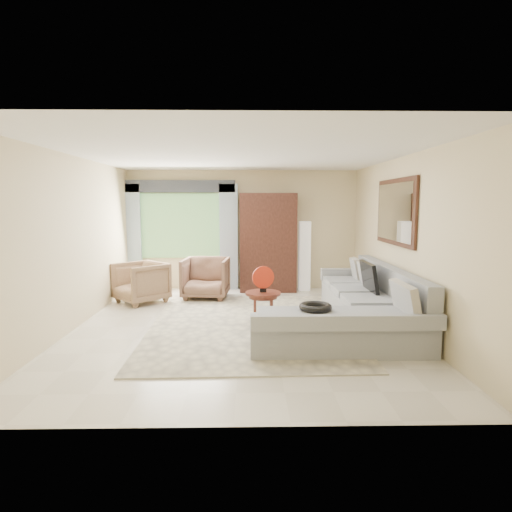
{
  "coord_description": "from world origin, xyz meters",
  "views": [
    {
      "loc": [
        0.12,
        -6.42,
        1.88
      ],
      "look_at": [
        0.25,
        0.35,
        1.05
      ],
      "focal_mm": 30.0,
      "sensor_mm": 36.0,
      "label": 1
    }
  ],
  "objects_px": {
    "armchair_left": "(141,282)",
    "armchair_right": "(206,278)",
    "sectional_sofa": "(359,311)",
    "potted_plant": "(138,279)",
    "armoire": "(268,242)",
    "coffee_table": "(263,309)",
    "floor_lamp": "(304,256)",
    "tv_screen": "(369,277)"
  },
  "relations": [
    {
      "from": "potted_plant",
      "to": "floor_lamp",
      "type": "distance_m",
      "value": 3.64
    },
    {
      "from": "sectional_sofa",
      "to": "armchair_left",
      "type": "distance_m",
      "value": 4.13
    },
    {
      "from": "tv_screen",
      "to": "armoire",
      "type": "distance_m",
      "value": 2.91
    },
    {
      "from": "tv_screen",
      "to": "armchair_left",
      "type": "relative_size",
      "value": 0.87
    },
    {
      "from": "sectional_sofa",
      "to": "potted_plant",
      "type": "xyz_separation_m",
      "value": [
        -4.04,
        2.9,
        -0.03
      ]
    },
    {
      "from": "armchair_left",
      "to": "armchair_right",
      "type": "xyz_separation_m",
      "value": [
        1.21,
        0.35,
        0.02
      ]
    },
    {
      "from": "armchair_right",
      "to": "tv_screen",
      "type": "bearing_deg",
      "value": -27.31
    },
    {
      "from": "armchair_left",
      "to": "potted_plant",
      "type": "xyz_separation_m",
      "value": [
        -0.33,
        1.09,
        -0.13
      ]
    },
    {
      "from": "armchair_right",
      "to": "potted_plant",
      "type": "bearing_deg",
      "value": 159.08
    },
    {
      "from": "armoire",
      "to": "floor_lamp",
      "type": "xyz_separation_m",
      "value": [
        0.8,
        0.06,
        -0.3
      ]
    },
    {
      "from": "coffee_table",
      "to": "potted_plant",
      "type": "relative_size",
      "value": 1.07
    },
    {
      "from": "sectional_sofa",
      "to": "armoire",
      "type": "distance_m",
      "value": 3.24
    },
    {
      "from": "coffee_table",
      "to": "armchair_left",
      "type": "xyz_separation_m",
      "value": [
        -2.28,
        1.67,
        0.1
      ]
    },
    {
      "from": "armchair_right",
      "to": "armoire",
      "type": "xyz_separation_m",
      "value": [
        1.27,
        0.74,
        0.64
      ]
    },
    {
      "from": "armchair_left",
      "to": "potted_plant",
      "type": "height_order",
      "value": "armchair_left"
    },
    {
      "from": "potted_plant",
      "to": "floor_lamp",
      "type": "bearing_deg",
      "value": 0.89
    },
    {
      "from": "coffee_table",
      "to": "potted_plant",
      "type": "xyz_separation_m",
      "value": [
        -2.61,
        2.75,
        -0.03
      ]
    },
    {
      "from": "sectional_sofa",
      "to": "tv_screen",
      "type": "distance_m",
      "value": 0.66
    },
    {
      "from": "potted_plant",
      "to": "tv_screen",
      "type": "bearing_deg",
      "value": -29.92
    },
    {
      "from": "tv_screen",
      "to": "coffee_table",
      "type": "relative_size",
      "value": 1.37
    },
    {
      "from": "tv_screen",
      "to": "potted_plant",
      "type": "relative_size",
      "value": 1.46
    },
    {
      "from": "armchair_left",
      "to": "tv_screen",
      "type": "bearing_deg",
      "value": 26.74
    },
    {
      "from": "potted_plant",
      "to": "sectional_sofa",
      "type": "bearing_deg",
      "value": -35.69
    },
    {
      "from": "floor_lamp",
      "to": "armoire",
      "type": "bearing_deg",
      "value": -175.71
    },
    {
      "from": "sectional_sofa",
      "to": "tv_screen",
      "type": "xyz_separation_m",
      "value": [
        0.27,
        0.42,
        0.44
      ]
    },
    {
      "from": "armchair_right",
      "to": "armoire",
      "type": "relative_size",
      "value": 0.43
    },
    {
      "from": "armchair_right",
      "to": "potted_plant",
      "type": "distance_m",
      "value": 1.71
    },
    {
      "from": "tv_screen",
      "to": "floor_lamp",
      "type": "distance_m",
      "value": 2.63
    },
    {
      "from": "potted_plant",
      "to": "armoire",
      "type": "xyz_separation_m",
      "value": [
        2.81,
        -0.0,
        0.8
      ]
    },
    {
      "from": "coffee_table",
      "to": "armchair_right",
      "type": "xyz_separation_m",
      "value": [
        -1.07,
        2.01,
        0.12
      ]
    },
    {
      "from": "potted_plant",
      "to": "armoire",
      "type": "height_order",
      "value": "armoire"
    },
    {
      "from": "coffee_table",
      "to": "floor_lamp",
      "type": "distance_m",
      "value": 3.02
    },
    {
      "from": "armchair_right",
      "to": "potted_plant",
      "type": "xyz_separation_m",
      "value": [
        -1.53,
        0.74,
        -0.16
      ]
    },
    {
      "from": "sectional_sofa",
      "to": "potted_plant",
      "type": "distance_m",
      "value": 4.97
    },
    {
      "from": "armchair_left",
      "to": "armchair_right",
      "type": "distance_m",
      "value": 1.25
    },
    {
      "from": "tv_screen",
      "to": "potted_plant",
      "type": "bearing_deg",
      "value": 150.08
    },
    {
      "from": "coffee_table",
      "to": "armchair_left",
      "type": "distance_m",
      "value": 2.82
    },
    {
      "from": "coffee_table",
      "to": "armoire",
      "type": "height_order",
      "value": "armoire"
    },
    {
      "from": "sectional_sofa",
      "to": "coffee_table",
      "type": "relative_size",
      "value": 6.39
    },
    {
      "from": "sectional_sofa",
      "to": "armchair_right",
      "type": "height_order",
      "value": "sectional_sofa"
    },
    {
      "from": "armchair_left",
      "to": "potted_plant",
      "type": "distance_m",
      "value": 1.14
    },
    {
      "from": "coffee_table",
      "to": "floor_lamp",
      "type": "bearing_deg",
      "value": 70.43
    }
  ]
}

